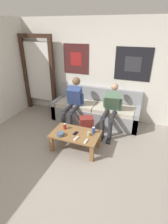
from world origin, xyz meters
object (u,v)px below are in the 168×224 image
Objects in this scene: coffee_table at (76,136)px; drink_can_red at (65,126)px; game_controller_near_left at (76,138)px; person_seated_teen at (111,108)px; backpack at (86,126)px; pillar_candle at (89,134)px; cell_phone at (76,133)px; couch at (96,111)px; person_seated_adult at (73,101)px; game_controller_near_right at (86,141)px; ceramic_bowl at (60,134)px; drink_can_blue at (94,130)px.

coffee_table is 0.31m from drink_can_red.
coffee_table is at bearing 117.39° from game_controller_near_left.
person_seated_teen is 2.54× the size of backpack.
pillar_candle reaches higher than cell_phone.
person_seated_teen reaches higher than couch.
couch reaches higher than drink_can_red.
coffee_table is at bearing -175.74° from pillar_candle.
game_controller_near_right is at bearing -56.59° from person_seated_adult.
pillar_candle is (0.26, -0.58, 0.21)m from backpack.
person_seated_teen is at bearing -37.95° from couch.
ceramic_bowl is 0.31m from cell_phone.
ceramic_bowl is 1.21× the size of drink_can_blue.
couch is 1.34m from coffee_table.
game_controller_near_left is at bearing -134.09° from pillar_candle.
coffee_table is 7.81× the size of drink_can_blue.
game_controller_near_left is at bearing -109.64° from person_seated_teen.
person_seated_teen reaches higher than drink_can_blue.
backpack is at bearing -35.89° from person_seated_adult.
drink_can_red is 0.84× the size of game_controller_near_left.
couch is at bearing 101.11° from pillar_candle.
couch reaches higher than game_controller_near_left.
couch is at bearing 76.87° from drink_can_red.
ceramic_bowl is at bearing -83.47° from drink_can_red.
pillar_candle is at bearing -78.89° from couch.
drink_can_blue is (0.79, -0.80, -0.21)m from person_seated_adult.
person_seated_teen is (0.50, 0.97, 0.30)m from coffee_table.
backpack is (0.47, -0.34, -0.44)m from person_seated_adult.
ceramic_bowl is 0.54m from game_controller_near_right.
cell_phone is at bearing -16.94° from drink_can_red.
cell_phone is at bearing -116.77° from person_seated_teen.
drink_can_red is at bearing -78.22° from person_seated_adult.
drink_can_blue is at bearing 6.58° from drink_can_red.
pillar_candle is (0.28, 0.02, 0.11)m from coffee_table.
game_controller_near_right is (0.28, -0.80, 0.18)m from backpack.
cell_phone is (-0.08, 0.17, -0.01)m from game_controller_near_left.
person_seated_teen is 1.20m from game_controller_near_right.
coffee_table is 0.39m from drink_can_blue.
person_seated_teen is 1.19m from drink_can_red.
ceramic_bowl is (-0.24, -0.18, 0.11)m from coffee_table.
couch is 1.52m from game_controller_near_left.
backpack is at bearing 88.15° from coffee_table.
person_seated_teen is at bearing 63.23° from cell_phone.
drink_can_red is at bearing -103.13° from couch.
game_controller_near_left is 1.02× the size of cell_phone.
game_controller_near_right is (0.28, -1.53, 0.10)m from couch.
backpack is 2.98× the size of game_controller_near_left.
ceramic_bowl is at bearing -108.47° from backpack.
coffee_table is 0.81× the size of person_seated_adult.
pillar_candle is (0.26, -1.32, 0.13)m from couch.
couch is 1.30m from drink_can_red.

